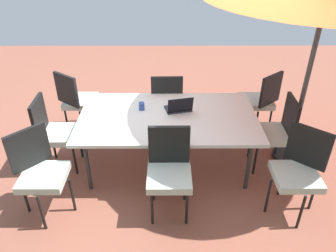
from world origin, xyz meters
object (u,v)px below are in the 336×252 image
at_px(chair_east, 54,130).
at_px(chair_northwest, 299,169).
at_px(chair_northeast, 40,170).
at_px(chair_north, 169,169).
at_px(laptop, 179,107).
at_px(chair_southeast, 77,99).
at_px(cup, 142,106).
at_px(chair_southwest, 260,99).
at_px(chair_south, 167,100).
at_px(chair_west, 276,130).
at_px(dining_table, 168,119).

bearing_deg(chair_east, chair_northwest, -107.21).
distance_m(chair_northeast, chair_north, 1.35).
relative_size(chair_north, chair_northwest, 1.00).
relative_size(chair_north, laptop, 2.66).
xyz_separation_m(chair_southeast, chair_east, (0.08, 0.87, 0.00)).
bearing_deg(chair_northwest, chair_north, -140.39).
height_order(chair_northwest, laptop, chair_northwest).
relative_size(chair_southeast, laptop, 2.66).
distance_m(chair_northwest, cup, 1.97).
distance_m(chair_southwest, cup, 1.83).
relative_size(chair_northeast, cup, 10.03).
bearing_deg(chair_south, chair_northwest, 130.03).
bearing_deg(chair_west, chair_southwest, -179.15).
xyz_separation_m(chair_north, chair_west, (-1.33, -0.75, 0.00)).
bearing_deg(dining_table, chair_northeast, 30.76).
bearing_deg(chair_west, cup, -94.91).
distance_m(chair_southeast, laptop, 1.65).
bearing_deg(cup, chair_northwest, 150.75).
bearing_deg(chair_northwest, chair_south, 171.32).
xyz_separation_m(chair_southeast, cup, (-1.01, 0.67, 0.23)).
relative_size(chair_northwest, cup, 10.03).
bearing_deg(chair_east, chair_southeast, -7.17).
height_order(chair_southwest, chair_southeast, same).
bearing_deg(chair_southeast, chair_northeast, 126.28).
xyz_separation_m(chair_northeast, laptop, (-1.48, -0.93, 0.23)).
bearing_deg(chair_northwest, chair_southwest, 130.53).
relative_size(chair_southeast, cup, 10.03).
height_order(dining_table, cup, cup).
bearing_deg(laptop, chair_south, -90.29).
height_order(laptop, cup, laptop).
height_order(chair_northeast, chair_south, same).
bearing_deg(chair_east, laptop, -85.99).
relative_size(chair_north, chair_west, 1.00).
relative_size(chair_northeast, chair_south, 1.00).
bearing_deg(dining_table, laptop, -137.42).
xyz_separation_m(dining_table, laptop, (-0.14, -0.13, 0.09)).
relative_size(chair_northeast, chair_north, 1.00).
relative_size(chair_northeast, laptop, 2.66).
relative_size(chair_southwest, chair_west, 1.00).
bearing_deg(chair_east, chair_south, -61.67).
bearing_deg(chair_north, cup, 109.57).
relative_size(laptop, cup, 3.77).
height_order(chair_southeast, chair_northeast, same).
height_order(dining_table, chair_northwest, chair_northwest).
xyz_separation_m(chair_east, chair_north, (-1.43, 0.75, 0.00)).
bearing_deg(dining_table, chair_south, -88.84).
bearing_deg(laptop, chair_southeast, -38.80).
bearing_deg(chair_west, chair_north, -58.84).
distance_m(chair_northeast, chair_west, 2.79).
xyz_separation_m(chair_southwest, chair_northwest, (-0.02, 1.61, 0.00)).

